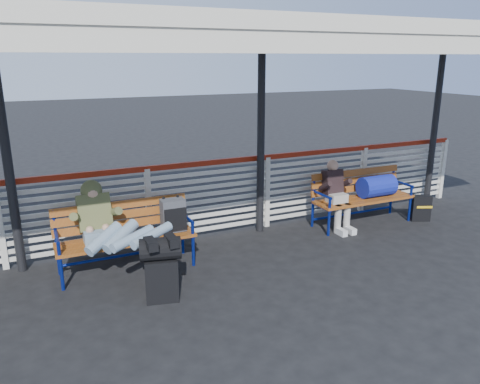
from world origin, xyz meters
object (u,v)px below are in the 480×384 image
suitcase_side (420,208)px  traveler_man (118,231)px  bench_left (139,226)px  bench_right (369,189)px  companion_person (336,194)px  luggage_stack (161,267)px

suitcase_side → traveler_man: bearing=-154.2°
bench_left → bench_right: (3.99, 0.12, 0.01)m
companion_person → suitcase_side: 1.67m
luggage_stack → suitcase_side: bearing=22.9°
bench_left → bench_right: same height
bench_right → suitcase_side: bearing=-18.2°
bench_right → traveler_man: bearing=-173.8°
bench_left → traveler_man: bearing=-134.5°
bench_right → traveler_man: 4.36m
luggage_stack → bench_left: bench_left is taller
companion_person → suitcase_side: (1.60, -0.30, -0.37)m
bench_right → traveler_man: traveler_man is taller
luggage_stack → bench_left: 1.05m
bench_left → suitcase_side: 4.92m
suitcase_side → bench_right: bearing=-174.3°
bench_right → bench_left: bearing=-178.2°
traveler_man → suitcase_side: size_ratio=3.65×
luggage_stack → bench_right: (3.98, 1.16, 0.18)m
companion_person → bench_right: bearing=0.2°
bench_left → traveler_man: (-0.34, -0.35, 0.10)m
traveler_man → suitcase_side: traveler_man is taller
bench_left → suitcase_side: (4.90, -0.18, -0.37)m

